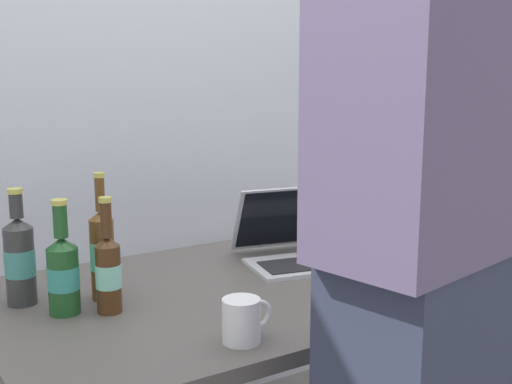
{
  "coord_description": "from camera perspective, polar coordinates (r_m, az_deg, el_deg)",
  "views": [
    {
      "loc": [
        -0.9,
        -1.48,
        1.32
      ],
      "look_at": [
        0.04,
        0.0,
        0.98
      ],
      "focal_mm": 47.21,
      "sensor_mm": 36.0,
      "label": 1
    }
  ],
  "objects": [
    {
      "name": "beer_bottle_dark",
      "position": [
        1.66,
        -16.03,
        -6.53
      ],
      "size": [
        0.08,
        0.08,
        0.28
      ],
      "color": "#1E5123",
      "rests_on": "desk"
    },
    {
      "name": "laptop",
      "position": [
        2.03,
        3.45,
        -4.38
      ],
      "size": [
        0.38,
        0.38,
        0.22
      ],
      "color": "#B7BABC",
      "rests_on": "desk"
    },
    {
      "name": "desk",
      "position": [
        1.86,
        -0.94,
        -10.23
      ],
      "size": [
        1.35,
        0.85,
        0.73
      ],
      "color": "#56514C",
      "rests_on": "ground"
    },
    {
      "name": "back_wall",
      "position": [
        2.42,
        -10.62,
        10.21
      ],
      "size": [
        6.0,
        0.1,
        2.6
      ],
      "primitive_type": "cube",
      "color": "silver",
      "rests_on": "ground"
    },
    {
      "name": "beer_bottle_green",
      "position": [
        1.73,
        -12.89,
        -5.0
      ],
      "size": [
        0.06,
        0.06,
        0.32
      ],
      "color": "brown",
      "rests_on": "desk"
    },
    {
      "name": "person_figure",
      "position": [
        1.24,
        13.83,
        -6.11
      ],
      "size": [
        0.44,
        0.35,
        1.88
      ],
      "color": "#2D3347",
      "rests_on": "ground"
    },
    {
      "name": "beer_bottle_amber",
      "position": [
        1.75,
        -19.39,
        -5.35
      ],
      "size": [
        0.07,
        0.07,
        0.29
      ],
      "color": "#333333",
      "rests_on": "desk"
    },
    {
      "name": "coffee_mug",
      "position": [
        1.46,
        -1.14,
        -10.81
      ],
      "size": [
        0.12,
        0.08,
        0.1
      ],
      "color": "white",
      "rests_on": "desk"
    },
    {
      "name": "beer_bottle_brown",
      "position": [
        1.64,
        -12.44,
        -6.51
      ],
      "size": [
        0.06,
        0.06,
        0.28
      ],
      "color": "#472B14",
      "rests_on": "desk"
    }
  ]
}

